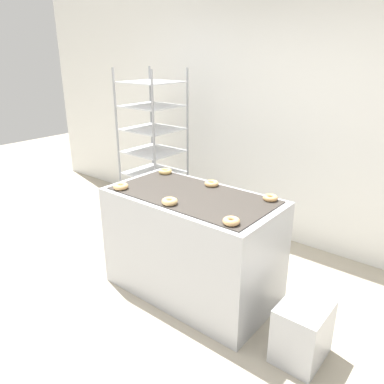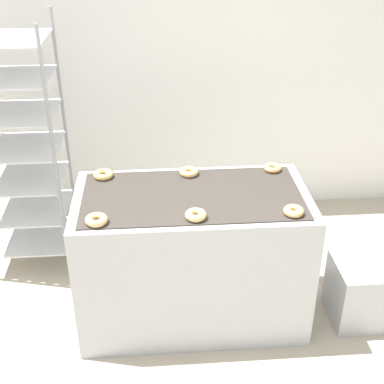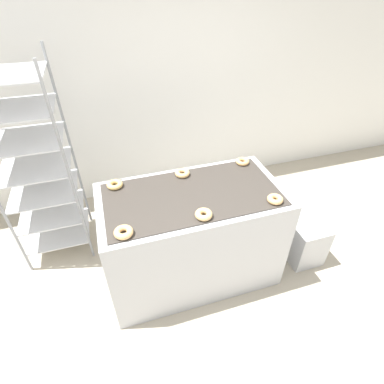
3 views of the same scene
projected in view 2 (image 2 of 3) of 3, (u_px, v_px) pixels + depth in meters
ground_plane at (200, 384)px, 3.18m from camera, size 14.00×14.00×0.00m
wall_back at (178, 56)px, 4.35m from camera, size 8.00×0.05×2.80m
fryer_machine at (192, 257)px, 3.51m from camera, size 1.46×0.78×0.93m
baking_rack_cart at (20, 148)px, 3.85m from camera, size 0.60×0.57×1.88m
glaze_bin at (356, 291)px, 3.59m from camera, size 0.31×0.40×0.43m
donut_near_left at (96, 220)px, 2.99m from camera, size 0.13×0.13×0.04m
donut_near_center at (195, 215)px, 3.03m from camera, size 0.12×0.12×0.04m
donut_near_right at (294, 211)px, 3.07m from camera, size 0.12×0.12×0.04m
donut_far_left at (103, 175)px, 3.48m from camera, size 0.13×0.13×0.04m
donut_far_center at (189, 172)px, 3.51m from camera, size 0.12×0.12×0.04m
donut_far_right at (273, 168)px, 3.57m from camera, size 0.12×0.12×0.04m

